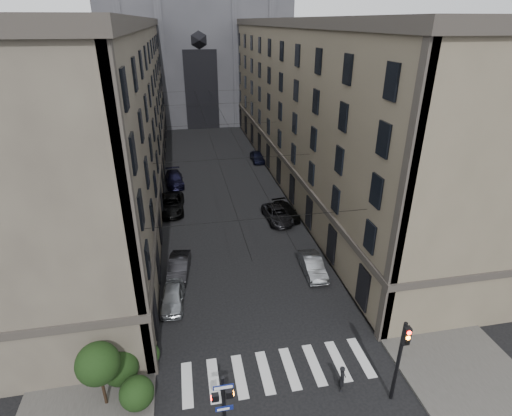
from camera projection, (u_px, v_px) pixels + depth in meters
sidewalk_left at (135, 186)px, 49.08m from camera, size 7.00×80.00×0.15m
sidewalk_right at (299, 175)px, 52.68m from camera, size 7.00×80.00×0.15m
zebra_crossing at (278, 370)px, 23.38m from camera, size 11.00×3.20×0.01m
building_left at (97, 112)px, 44.62m from camera, size 13.60×60.60×18.85m
building_right at (325, 103)px, 49.24m from camera, size 13.60×60.60×18.85m
gothic_tower at (195, 25)px, 77.93m from camera, size 35.00×23.00×58.00m
pedestrian_signal_left at (224, 404)px, 18.68m from camera, size 1.02×0.38×4.00m
traffic_light_right at (401, 354)px, 20.20m from camera, size 0.34×0.50×5.20m
shrub_cluster at (118, 370)px, 21.12m from camera, size 3.90×4.40×3.90m
tram_wires at (218, 125)px, 47.50m from camera, size 14.00×60.00×0.43m
car_left_near at (173, 297)px, 28.47m from camera, size 1.91×4.08×1.35m
car_left_midnear at (179, 267)px, 31.89m from camera, size 2.09×4.52×1.44m
car_left_midfar at (171, 204)px, 42.55m from camera, size 2.84×5.82×1.59m
car_left_far at (174, 179)px, 49.50m from camera, size 2.49×5.31×1.50m
car_right_near at (313, 266)px, 32.10m from camera, size 1.64×4.29×1.40m
car_right_midnear at (278, 214)px, 40.57m from camera, size 2.63×5.17×1.40m
car_right_midfar at (286, 211)px, 41.31m from camera, size 2.41×4.69×1.30m
car_right_far at (257, 157)px, 57.67m from camera, size 1.72×4.21×1.43m
pedestrian at (342, 378)px, 21.86m from camera, size 0.55×0.69×1.64m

